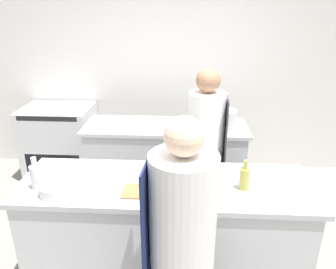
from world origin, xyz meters
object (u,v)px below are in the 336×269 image
Objects in this scene: chef_at_prep_near at (181,252)px; bottle_wine at (174,155)px; stockpot at (224,120)px; bottle_vinegar at (36,176)px; bowl_mixing_large at (185,174)px; chef_at_stove at (205,157)px; bowl_prep_small at (56,189)px; bottle_olive_oil at (245,178)px; oven_range at (61,141)px.

bottle_wine is (-0.08, 0.87, 0.20)m from chef_at_prep_near.
bottle_wine reaches higher than stockpot.
chef_at_prep_near is 1.19m from bottle_vinegar.
bottle_wine is at bearing 118.63° from bowl_mixing_large.
bottle_wine is at bearing 20.36° from bottle_vinegar.
bottle_vinegar is at bearing -159.64° from bottle_wine.
chef_at_stove is at bearing 53.00° from bottle_wine.
bottle_olive_oil is at bearing 6.35° from bowl_prep_small.
stockpot is at bearing 69.20° from bowl_mixing_large.
stockpot is (2.06, -0.61, 0.55)m from oven_range.
stockpot is at bearing -16.63° from oven_range.
chef_at_stove is at bearing -111.81° from stockpot.
bowl_mixing_large is 0.95m from bowl_prep_small.
bottle_olive_oil is 0.46m from bowl_mixing_large.
oven_range is at bearing 38.90° from chef_at_prep_near.
stockpot is (1.47, 1.26, 0.01)m from bottle_vinegar.
stockpot is (-0.03, 1.19, 0.02)m from bottle_olive_oil.
oven_range is 2.25m from bottle_wine.
bowl_mixing_large is (-0.19, -0.52, 0.10)m from chef_at_stove.
bowl_mixing_large is at bearing 17.43° from bowl_prep_small.
chef_at_stove is (1.84, -1.15, 0.38)m from oven_range.
bottle_olive_oil is 0.60m from bottle_wine.
bottle_olive_oil reaches higher than oven_range.
bottle_wine is 1.31× the size of bowl_mixing_large.
bottle_wine is (1.57, -1.51, 0.56)m from oven_range.
chef_at_prep_near is at bearing -102.99° from stockpot.
bowl_prep_small is at bearing -162.57° from bowl_mixing_large.
chef_at_prep_near is at bearing -90.61° from bowl_mixing_large.
bowl_prep_small is (-0.90, -0.28, 0.00)m from bowl_mixing_large.
oven_range is 2.15m from bowl_prep_small.
bottle_vinegar is 0.19m from bowl_prep_small.
chef_at_stove reaches higher than stockpot.
bowl_mixing_large is (-0.43, 0.14, -0.06)m from bottle_olive_oil.
bottle_wine is (-0.27, -0.36, 0.18)m from chef_at_stove.
oven_range is at bearing 134.71° from bowl_mixing_large.
chef_at_stove reaches higher than bowl_prep_small.
bowl_mixing_large is at bearing -16.99° from chef_at_stove.
bowl_mixing_large is (0.09, -0.16, -0.08)m from bottle_wine.
chef_at_stove is (0.19, 1.24, 0.02)m from chef_at_prep_near.
bowl_prep_small is at bearing -69.01° from oven_range.
oven_range is 2.04m from bottle_vinegar.
bottle_vinegar is 1.09× the size of bowl_prep_small.
chef_at_stove is 6.78× the size of bottle_vinegar.
stockpot is at bearing 91.44° from bottle_olive_oil.
chef_at_stove is at bearing 110.51° from bottle_olive_oil.
oven_range is at bearing 163.37° from stockpot.
bottle_vinegar is 1.09m from bowl_mixing_large.
chef_at_stove is 0.72m from bottle_olive_oil.
oven_range is 2.81m from bottle_olive_oil.
stockpot is at bearing 45.76° from bowl_prep_small.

